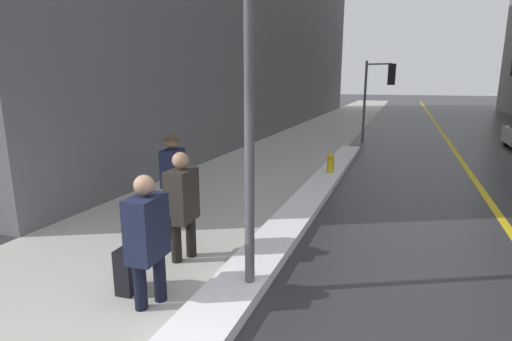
{
  "coord_description": "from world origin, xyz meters",
  "views": [
    {
      "loc": [
        2.04,
        -2.63,
        2.64
      ],
      "look_at": [
        -0.4,
        4.0,
        1.05
      ],
      "focal_mm": 28.0,
      "sensor_mm": 36.0,
      "label": 1
    }
  ],
  "objects_px": {
    "pedestrian_with_shoulder_bag": "(148,235)",
    "pedestrian_in_fedora": "(173,171)",
    "pedestrian_in_glasses": "(182,201)",
    "fire_hydrant": "(330,166)",
    "traffic_light_near": "(382,83)",
    "lamp_post": "(249,32)",
    "rolling_suitcase": "(129,270)"
  },
  "relations": [
    {
      "from": "traffic_light_near",
      "to": "pedestrian_with_shoulder_bag",
      "type": "distance_m",
      "value": 15.35
    },
    {
      "from": "fire_hydrant",
      "to": "traffic_light_near",
      "type": "bearing_deg",
      "value": 84.35
    },
    {
      "from": "pedestrian_in_glasses",
      "to": "pedestrian_in_fedora",
      "type": "relative_size",
      "value": 0.99
    },
    {
      "from": "pedestrian_in_glasses",
      "to": "fire_hydrant",
      "type": "relative_size",
      "value": 2.36
    },
    {
      "from": "fire_hydrant",
      "to": "pedestrian_with_shoulder_bag",
      "type": "bearing_deg",
      "value": -96.96
    },
    {
      "from": "pedestrian_in_fedora",
      "to": "lamp_post",
      "type": "bearing_deg",
      "value": 44.47
    },
    {
      "from": "lamp_post",
      "to": "pedestrian_with_shoulder_bag",
      "type": "bearing_deg",
      "value": -146.08
    },
    {
      "from": "fire_hydrant",
      "to": "pedestrian_in_glasses",
      "type": "bearing_deg",
      "value": -100.89
    },
    {
      "from": "rolling_suitcase",
      "to": "traffic_light_near",
      "type": "bearing_deg",
      "value": 168.96
    },
    {
      "from": "pedestrian_with_shoulder_bag",
      "to": "pedestrian_in_glasses",
      "type": "distance_m",
      "value": 1.26
    },
    {
      "from": "traffic_light_near",
      "to": "fire_hydrant",
      "type": "relative_size",
      "value": 5.02
    },
    {
      "from": "lamp_post",
      "to": "traffic_light_near",
      "type": "distance_m",
      "value": 14.53
    },
    {
      "from": "rolling_suitcase",
      "to": "pedestrian_with_shoulder_bag",
      "type": "bearing_deg",
      "value": 66.1
    },
    {
      "from": "lamp_post",
      "to": "traffic_light_near",
      "type": "relative_size",
      "value": 1.52
    },
    {
      "from": "fire_hydrant",
      "to": "pedestrian_in_fedora",
      "type": "bearing_deg",
      "value": -119.21
    },
    {
      "from": "pedestrian_with_shoulder_bag",
      "to": "pedestrian_in_fedora",
      "type": "relative_size",
      "value": 0.96
    },
    {
      "from": "traffic_light_near",
      "to": "pedestrian_in_glasses",
      "type": "relative_size",
      "value": 2.13
    },
    {
      "from": "lamp_post",
      "to": "pedestrian_with_shoulder_bag",
      "type": "relative_size",
      "value": 3.31
    },
    {
      "from": "lamp_post",
      "to": "pedestrian_with_shoulder_bag",
      "type": "xyz_separation_m",
      "value": [
        -1.01,
        -0.68,
        -2.27
      ]
    },
    {
      "from": "pedestrian_with_shoulder_bag",
      "to": "pedestrian_in_glasses",
      "type": "height_order",
      "value": "pedestrian_in_glasses"
    },
    {
      "from": "pedestrian_with_shoulder_bag",
      "to": "pedestrian_in_fedora",
      "type": "bearing_deg",
      "value": -156.32
    },
    {
      "from": "traffic_light_near",
      "to": "fire_hydrant",
      "type": "height_order",
      "value": "traffic_light_near"
    },
    {
      "from": "lamp_post",
      "to": "rolling_suitcase",
      "type": "bearing_deg",
      "value": -160.45
    },
    {
      "from": "traffic_light_near",
      "to": "fire_hydrant",
      "type": "xyz_separation_m",
      "value": [
        -0.79,
        -7.96,
        -2.19
      ]
    },
    {
      "from": "pedestrian_in_glasses",
      "to": "fire_hydrant",
      "type": "distance_m",
      "value": 6.12
    },
    {
      "from": "pedestrian_in_glasses",
      "to": "traffic_light_near",
      "type": "bearing_deg",
      "value": 169.01
    },
    {
      "from": "traffic_light_near",
      "to": "pedestrian_with_shoulder_bag",
      "type": "bearing_deg",
      "value": -88.68
    },
    {
      "from": "pedestrian_in_fedora",
      "to": "fire_hydrant",
      "type": "xyz_separation_m",
      "value": [
        2.37,
        4.25,
        -0.57
      ]
    },
    {
      "from": "pedestrian_with_shoulder_bag",
      "to": "rolling_suitcase",
      "type": "distance_m",
      "value": 0.75
    },
    {
      "from": "lamp_post",
      "to": "rolling_suitcase",
      "type": "height_order",
      "value": "lamp_post"
    },
    {
      "from": "lamp_post",
      "to": "pedestrian_in_fedora",
      "type": "height_order",
      "value": "lamp_post"
    },
    {
      "from": "lamp_post",
      "to": "pedestrian_in_glasses",
      "type": "relative_size",
      "value": 3.24
    }
  ]
}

